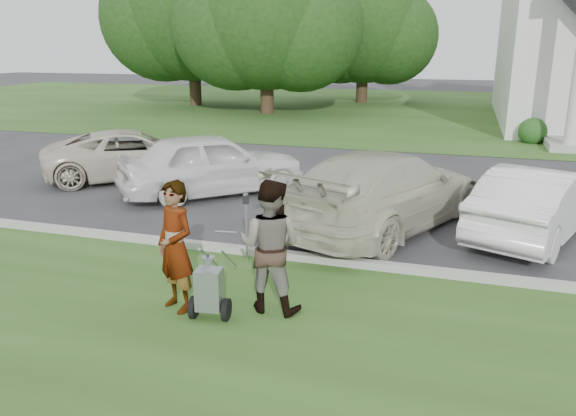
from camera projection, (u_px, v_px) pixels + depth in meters
The scene contains 15 objects.
ground at pixel (278, 271), 9.73m from camera, with size 120.00×120.00×0.00m, color #333335.
grass_strip at pixel (202, 359), 6.99m from camera, with size 80.00×7.00×0.01m, color #2D4E1B.
church_lawn at pixel (417, 109), 34.47m from camera, with size 80.00×30.00×0.01m, color #2D4E1B.
curb at pixel (288, 256), 10.22m from camera, with size 80.00×0.18×0.15m, color #9E9E93.
tree_left at pixel (266, 20), 30.76m from camera, with size 10.63×8.40×9.71m.
tree_far at pixel (192, 13), 35.08m from camera, with size 11.64×9.20×10.73m.
tree_back at pixel (364, 30), 37.05m from camera, with size 9.61×7.60×8.89m.
striping_cart at pixel (210, 290), 7.90m from camera, with size 0.60×1.15×1.02m.
person_left at pixel (175, 248), 8.05m from camera, with size 0.71×0.46×1.93m, color #999999.
person_right at pixel (270, 247), 8.04m from camera, with size 0.95×0.74×1.96m, color #999999.
parking_meter_near at pixel (246, 220), 9.84m from camera, with size 0.09×0.08×1.29m.
car_a at pixel (134, 154), 16.38m from camera, with size 2.33×5.06×1.41m, color beige.
car_b at pixel (212, 164), 14.51m from camera, with size 1.93×4.80×1.63m, color white.
car_c at pixel (385, 190), 11.81m from camera, with size 2.33×5.72×1.66m, color beige.
car_d at pixel (537, 202), 11.30m from camera, with size 1.53×4.39×1.45m, color white.
Camera 1 is at (2.88, -8.58, 3.76)m, focal length 35.00 mm.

